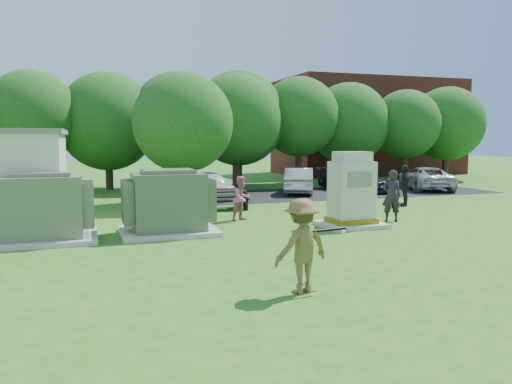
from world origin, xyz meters
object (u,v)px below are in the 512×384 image
object	(u,v)px
transformer_right	(168,204)
person_by_generator	(391,196)
picnic_table	(224,198)
person_walking_right	(405,186)
generator_cabinet	(352,194)
batter	(302,246)
car_dark	(356,179)
car_white	(208,184)
transformer_left	(43,209)
car_silver_a	(299,180)
person_at_picnic	(242,198)
car_silver_b	(425,178)

from	to	relation	value
transformer_right	person_by_generator	distance (m)	8.13
picnic_table	person_walking_right	distance (m)	8.19
generator_cabinet	person_walking_right	xyz separation A→B (m)	(4.94, 3.93, -0.21)
batter	car_dark	xyz separation A→B (m)	(10.71, 16.49, -0.25)
car_white	car_dark	bearing A→B (deg)	-4.67
transformer_left	car_silver_a	distance (m)	15.67
transformer_right	batter	world-z (taller)	transformer_right
generator_cabinet	person_at_picnic	bearing A→B (deg)	142.46
transformer_left	person_by_generator	size ratio (longest dim) A/B	1.57
car_dark	transformer_right	bearing A→B (deg)	-165.91
batter	person_by_generator	bearing A→B (deg)	-148.64
person_walking_right	picnic_table	bearing A→B (deg)	-79.89
transformer_right	generator_cabinet	world-z (taller)	generator_cabinet
transformer_right	car_silver_a	world-z (taller)	transformer_right
person_walking_right	car_white	size ratio (longest dim) A/B	0.45
transformer_left	person_walking_right	world-z (taller)	transformer_left
generator_cabinet	picnic_table	size ratio (longest dim) A/B	1.37
transformer_right	generator_cabinet	size ratio (longest dim) A/B	1.15
batter	person_at_picnic	size ratio (longest dim) A/B	1.14
car_white	car_silver_a	distance (m)	5.37
person_at_picnic	person_by_generator	bearing A→B (deg)	-48.35
generator_cabinet	person_by_generator	world-z (taller)	generator_cabinet
generator_cabinet	car_white	distance (m)	10.06
car_white	car_silver_a	xyz separation A→B (m)	(5.33, 0.64, 0.01)
transformer_left	generator_cabinet	size ratio (longest dim) A/B	1.15
transformer_right	person_walking_right	bearing A→B (deg)	15.92
batter	car_silver_a	world-z (taller)	batter
car_dark	car_silver_b	size ratio (longest dim) A/B	0.98
person_by_generator	car_silver_a	xyz separation A→B (m)	(0.60, 9.82, -0.24)
batter	car_dark	bearing A→B (deg)	-137.39
person_walking_right	car_silver_b	world-z (taller)	person_walking_right
picnic_table	car_white	xyz separation A→B (m)	(0.30, 4.18, 0.20)
person_walking_right	generator_cabinet	bearing A→B (deg)	-30.49
generator_cabinet	person_walking_right	bearing A→B (deg)	38.53
transformer_right	car_silver_b	xyz separation A→B (m)	(16.62, 8.96, -0.29)
picnic_table	batter	world-z (taller)	batter
picnic_table	transformer_right	bearing A→B (deg)	-123.34
car_silver_a	car_dark	world-z (taller)	car_silver_a
transformer_right	car_dark	distance (m)	15.49
picnic_table	transformer_left	bearing A→B (deg)	-145.26
car_white	car_dark	xyz separation A→B (m)	(8.86, 0.56, -0.02)
generator_cabinet	batter	distance (m)	7.82
generator_cabinet	car_white	bearing A→B (deg)	106.18
picnic_table	car_silver_b	size ratio (longest dim) A/B	0.39
car_white	car_silver_b	size ratio (longest dim) A/B	0.85
transformer_left	person_by_generator	xyz separation A→B (m)	(11.82, -0.28, -0.02)
transformer_right	car_silver_a	xyz separation A→B (m)	(8.73, 9.53, -0.26)
person_at_picnic	generator_cabinet	bearing A→B (deg)	-64.60
person_walking_right	car_silver_a	bearing A→B (deg)	-138.28
person_by_generator	car_white	size ratio (longest dim) A/B	0.46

